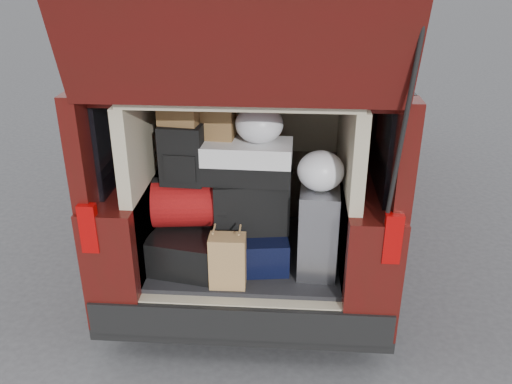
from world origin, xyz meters
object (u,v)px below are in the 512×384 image
at_px(silver_roller, 318,229).
at_px(twotone_duffel, 247,161).
at_px(backpack, 182,155).
at_px(kraft_bag, 228,261).
at_px(red_duffel, 190,203).
at_px(black_soft_case, 251,204).
at_px(navy_hardshell, 254,244).
at_px(black_hardshell, 192,242).

bearing_deg(silver_roller, twotone_duffel, 170.12).
xyz_separation_m(backpack, twotone_duffel, (0.41, 0.05, -0.05)).
xyz_separation_m(kraft_bag, twotone_duffel, (0.10, 0.34, 0.53)).
xyz_separation_m(kraft_bag, red_duffel, (-0.28, 0.33, 0.23)).
bearing_deg(backpack, twotone_duffel, 10.02).
distance_m(black_soft_case, twotone_duffel, 0.30).
distance_m(silver_roller, backpack, 0.99).
xyz_separation_m(red_duffel, backpack, (-0.03, -0.04, 0.35)).
relative_size(kraft_bag, red_duffel, 0.71).
bearing_deg(black_soft_case, navy_hardshell, -50.65).
bearing_deg(silver_roller, red_duffel, 176.42).
height_order(black_hardshell, navy_hardshell, black_hardshell).
distance_m(navy_hardshell, backpack, 0.78).
xyz_separation_m(navy_hardshell, red_duffel, (-0.42, 0.01, 0.29)).
height_order(navy_hardshell, kraft_bag, kraft_bag).
bearing_deg(kraft_bag, red_duffel, 129.38).
distance_m(red_duffel, backpack, 0.35).
height_order(silver_roller, twotone_duffel, twotone_duffel).
xyz_separation_m(black_hardshell, black_soft_case, (0.39, 0.05, 0.28)).
relative_size(silver_roller, black_soft_case, 1.21).
xyz_separation_m(black_soft_case, twotone_duffel, (-0.02, -0.00, 0.30)).
xyz_separation_m(red_duffel, twotone_duffel, (0.38, 0.01, 0.30)).
bearing_deg(black_soft_case, twotone_duffel, 173.50).
xyz_separation_m(black_hardshell, twotone_duffel, (0.37, 0.05, 0.58)).
distance_m(silver_roller, black_soft_case, 0.47).
distance_m(navy_hardshell, kraft_bag, 0.36).
bearing_deg(black_soft_case, black_hardshell, 178.81).
relative_size(black_hardshell, red_duffel, 1.26).
bearing_deg(navy_hardshell, backpack, 176.36).
xyz_separation_m(red_duffel, black_soft_case, (0.40, 0.01, -0.00)).
distance_m(navy_hardshell, red_duffel, 0.51).
bearing_deg(black_soft_case, silver_roller, -21.33).
relative_size(black_soft_case, twotone_duffel, 0.86).
xyz_separation_m(black_hardshell, backpack, (-0.04, -0.00, 0.63)).
xyz_separation_m(black_hardshell, silver_roller, (0.83, -0.06, 0.17)).
distance_m(black_hardshell, backpack, 0.63).
bearing_deg(kraft_bag, silver_roller, 22.25).
distance_m(kraft_bag, black_soft_case, 0.43).
relative_size(navy_hardshell, kraft_bag, 1.52).
distance_m(black_hardshell, silver_roller, 0.85).
bearing_deg(kraft_bag, navy_hardshell, 66.23).
height_order(kraft_bag, black_soft_case, black_soft_case).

